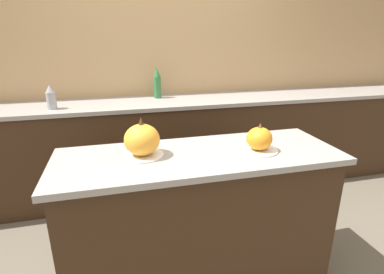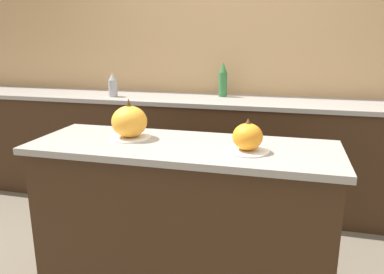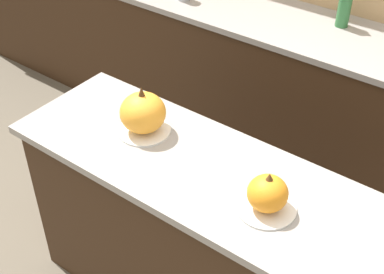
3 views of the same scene
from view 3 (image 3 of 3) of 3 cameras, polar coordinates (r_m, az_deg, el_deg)
The scene contains 5 objects.
kitchen_island at distance 2.42m, azimuth 0.45°, elevation -11.02°, with size 1.61×0.57×0.89m.
back_counter at distance 3.27m, azimuth 13.90°, elevation 3.07°, with size 6.00×0.60×0.94m.
pumpkin_cake_left at distance 2.24m, azimuth -5.26°, elevation 2.50°, with size 0.23×0.23×0.22m.
pumpkin_cake_right at distance 1.90m, azimuth 8.05°, elevation -6.14°, with size 0.22×0.22×0.17m.
bottle_tall at distance 3.10m, azimuth 16.06°, elevation 13.68°, with size 0.07×0.07×0.29m.
Camera 3 is at (0.94, -1.29, 2.27)m, focal length 50.00 mm.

